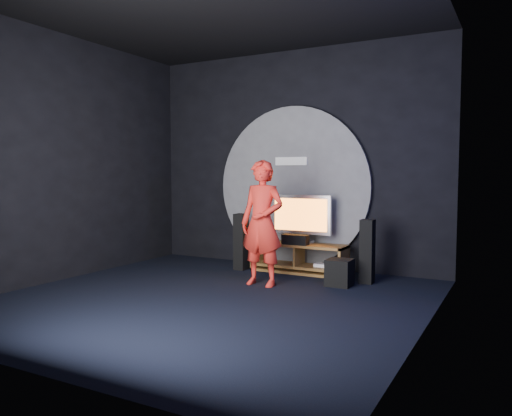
{
  "coord_description": "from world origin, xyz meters",
  "views": [
    {
      "loc": [
        3.31,
        -4.96,
        1.53
      ],
      "look_at": [
        0.08,
        1.05,
        1.05
      ],
      "focal_mm": 35.0,
      "sensor_mm": 36.0,
      "label": 1
    }
  ],
  "objects_px": {
    "player": "(262,223)",
    "media_console": "(299,260)",
    "subwoofer": "(340,272)",
    "tower_speaker_right": "(367,251)",
    "tv": "(301,217)",
    "tower_speaker_left": "(241,242)"
  },
  "relations": [
    {
      "from": "player",
      "to": "tv",
      "type": "bearing_deg",
      "value": 86.69
    },
    {
      "from": "tower_speaker_left",
      "to": "tower_speaker_right",
      "type": "xyz_separation_m",
      "value": [
        2.03,
        -0.02,
        0.0
      ]
    },
    {
      "from": "player",
      "to": "media_console",
      "type": "bearing_deg",
      "value": 86.02
    },
    {
      "from": "media_console",
      "to": "tv",
      "type": "relative_size",
      "value": 1.52
    },
    {
      "from": "subwoofer",
      "to": "player",
      "type": "relative_size",
      "value": 0.21
    },
    {
      "from": "tower_speaker_right",
      "to": "subwoofer",
      "type": "height_order",
      "value": "tower_speaker_right"
    },
    {
      "from": "player",
      "to": "subwoofer",
      "type": "bearing_deg",
      "value": 27.82
    },
    {
      "from": "tower_speaker_left",
      "to": "player",
      "type": "height_order",
      "value": "player"
    },
    {
      "from": "media_console",
      "to": "tower_speaker_right",
      "type": "height_order",
      "value": "tower_speaker_right"
    },
    {
      "from": "tv",
      "to": "tower_speaker_right",
      "type": "distance_m",
      "value": 1.25
    },
    {
      "from": "player",
      "to": "tower_speaker_left",
      "type": "bearing_deg",
      "value": 135.98
    },
    {
      "from": "subwoofer",
      "to": "tv",
      "type": "bearing_deg",
      "value": 142.57
    },
    {
      "from": "tower_speaker_left",
      "to": "player",
      "type": "xyz_separation_m",
      "value": [
        0.81,
        -0.82,
        0.41
      ]
    },
    {
      "from": "tower_speaker_left",
      "to": "tv",
      "type": "bearing_deg",
      "value": 18.22
    },
    {
      "from": "media_console",
      "to": "subwoofer",
      "type": "distance_m",
      "value": 1.03
    },
    {
      "from": "tv",
      "to": "tower_speaker_left",
      "type": "relative_size",
      "value": 1.09
    },
    {
      "from": "subwoofer",
      "to": "tower_speaker_right",
      "type": "bearing_deg",
      "value": 49.85
    },
    {
      "from": "media_console",
      "to": "tower_speaker_right",
      "type": "distance_m",
      "value": 1.18
    },
    {
      "from": "tower_speaker_right",
      "to": "tv",
      "type": "bearing_deg",
      "value": 164.43
    },
    {
      "from": "tower_speaker_right",
      "to": "subwoofer",
      "type": "bearing_deg",
      "value": -130.15
    },
    {
      "from": "tower_speaker_right",
      "to": "subwoofer",
      "type": "relative_size",
      "value": 2.45
    },
    {
      "from": "tower_speaker_right",
      "to": "player",
      "type": "relative_size",
      "value": 0.52
    }
  ]
}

